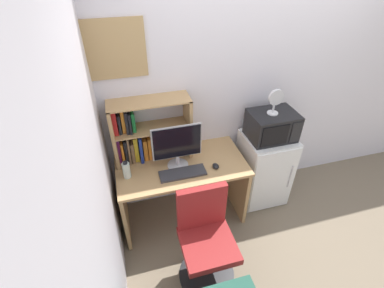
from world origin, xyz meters
TOP-DOWN VIEW (x-y plane):
  - wall_back at (0.40, 0.02)m, footprint 6.40×0.04m
  - wall_left at (-1.62, -1.60)m, footprint 0.04×4.40m
  - desk at (-0.91, -0.33)m, footprint 1.27×0.66m
  - hutch_bookshelf at (-1.26, -0.12)m, footprint 0.75×0.26m
  - monitor at (-0.95, -0.35)m, footprint 0.47×0.20m
  - keyboard at (-0.93, -0.47)m, footprint 0.44×0.16m
  - computer_mouse at (-0.60, -0.47)m, footprint 0.06×0.08m
  - water_bottle at (-1.44, -0.37)m, footprint 0.07×0.07m
  - mini_fridge at (0.06, -0.28)m, footprint 0.52×0.50m
  - microwave at (0.06, -0.28)m, footprint 0.47×0.36m
  - desk_fan at (0.04, -0.28)m, footprint 0.16×0.11m
  - desk_chair at (-0.87, -1.03)m, footprint 0.51×0.51m
  - wall_corkboard at (-1.45, -0.01)m, footprint 0.67×0.02m

SIDE VIEW (x-z plane):
  - desk_chair at x=-0.87m, z-range -0.06..0.89m
  - mini_fridge at x=0.06m, z-range 0.00..0.86m
  - desk at x=-0.91m, z-range 0.15..0.90m
  - keyboard at x=-0.93m, z-range 0.75..0.77m
  - computer_mouse at x=-0.60m, z-range 0.75..0.79m
  - water_bottle at x=-1.44m, z-range 0.75..0.93m
  - monitor at x=-0.95m, z-range 0.78..1.23m
  - microwave at x=0.06m, z-range 0.86..1.15m
  - hutch_bookshelf at x=-1.26m, z-range 0.74..1.37m
  - wall_back at x=0.40m, z-range 0.00..2.60m
  - wall_left at x=-1.62m, z-range 0.00..2.60m
  - desk_fan at x=0.04m, z-range 1.17..1.43m
  - wall_corkboard at x=-1.45m, z-range 1.58..2.06m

